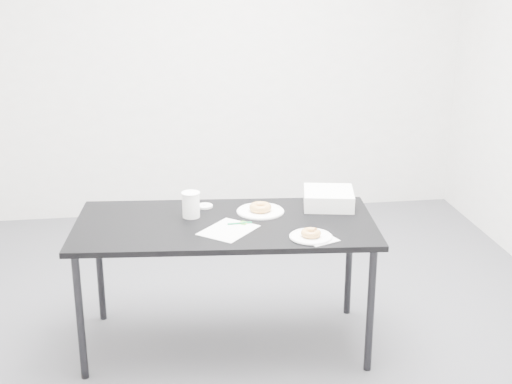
{
  "coord_description": "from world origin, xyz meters",
  "views": [
    {
      "loc": [
        -0.49,
        -3.63,
        2.07
      ],
      "look_at": [
        0.04,
        0.02,
        0.82
      ],
      "focal_mm": 50.0,
      "sensor_mm": 36.0,
      "label": 1
    }
  ],
  "objects": [
    {
      "name": "plate_near",
      "position": [
        0.25,
        -0.42,
        0.73
      ],
      "size": [
        0.21,
        0.21,
        0.01
      ],
      "primitive_type": "cylinder",
      "color": "white",
      "rests_on": "napkin"
    },
    {
      "name": "napkin",
      "position": [
        0.29,
        -0.44,
        0.72
      ],
      "size": [
        0.2,
        0.2,
        0.0
      ],
      "primitive_type": "cube",
      "rotation": [
        0.0,
        0.0,
        0.4
      ],
      "color": "white",
      "rests_on": "table"
    },
    {
      "name": "scorecard",
      "position": [
        -0.15,
        -0.26,
        0.72
      ],
      "size": [
        0.35,
        0.35,
        0.0
      ],
      "primitive_type": "cube",
      "rotation": [
        0.0,
        0.0,
        -0.7
      ],
      "color": "white",
      "rests_on": "table"
    },
    {
      "name": "coffee_cup",
      "position": [
        -0.32,
        -0.04,
        0.79
      ],
      "size": [
        0.09,
        0.09,
        0.14
      ],
      "primitive_type": "cylinder",
      "color": "white",
      "rests_on": "table"
    },
    {
      "name": "logo_patch",
      "position": [
        -0.06,
        -0.18,
        0.72
      ],
      "size": [
        0.06,
        0.06,
        0.0
      ],
      "primitive_type": "cube",
      "rotation": [
        0.0,
        0.0,
        -0.7
      ],
      "color": "green",
      "rests_on": "scorecard"
    },
    {
      "name": "pen",
      "position": [
        -0.08,
        -0.19,
        0.73
      ],
      "size": [
        0.13,
        0.02,
        0.01
      ],
      "primitive_type": "cylinder",
      "rotation": [
        0.0,
        1.57,
        0.05
      ],
      "color": "#0B7D44",
      "rests_on": "scorecard"
    },
    {
      "name": "bakery_box",
      "position": [
        0.45,
        0.03,
        0.76
      ],
      "size": [
        0.32,
        0.32,
        0.09
      ],
      "primitive_type": "cube",
      "rotation": [
        0.0,
        0.0,
        -0.19
      ],
      "color": "white",
      "rests_on": "table"
    },
    {
      "name": "floor",
      "position": [
        0.0,
        0.0,
        0.0
      ],
      "size": [
        4.0,
        4.0,
        0.0
      ],
      "primitive_type": "plane",
      "color": "#49494E",
      "rests_on": "ground"
    },
    {
      "name": "plate_far",
      "position": [
        0.06,
        -0.02,
        0.72
      ],
      "size": [
        0.26,
        0.26,
        0.01
      ],
      "primitive_type": "cylinder",
      "color": "white",
      "rests_on": "table"
    },
    {
      "name": "donut_near",
      "position": [
        0.25,
        -0.42,
        0.74
      ],
      "size": [
        0.12,
        0.12,
        0.03
      ],
      "primitive_type": "torus",
      "rotation": [
        0.0,
        0.0,
        0.26
      ],
      "color": "#CB8940",
      "rests_on": "plate_near"
    },
    {
      "name": "cup_lid",
      "position": [
        -0.24,
        0.1,
        0.73
      ],
      "size": [
        0.09,
        0.09,
        0.01
      ],
      "primitive_type": "cylinder",
      "color": "white",
      "rests_on": "table"
    },
    {
      "name": "wall_back",
      "position": [
        0.0,
        2.0,
        1.35
      ],
      "size": [
        4.0,
        0.02,
        2.7
      ],
      "primitive_type": "cube",
      "color": "silver",
      "rests_on": "floor"
    },
    {
      "name": "donut_far",
      "position": [
        0.06,
        -0.02,
        0.75
      ],
      "size": [
        0.15,
        0.15,
        0.04
      ],
      "primitive_type": "torus",
      "rotation": [
        0.0,
        0.0,
        0.28
      ],
      "color": "#CB8940",
      "rests_on": "plate_far"
    },
    {
      "name": "table",
      "position": [
        -0.15,
        -0.14,
        0.66
      ],
      "size": [
        1.64,
        0.88,
        0.72
      ],
      "rotation": [
        0.0,
        0.0,
        -0.09
      ],
      "color": "black",
      "rests_on": "floor"
    }
  ]
}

